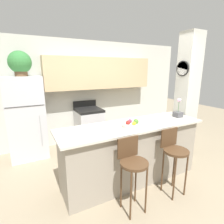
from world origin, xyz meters
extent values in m
plane|color=gray|center=(0.00, 0.00, 0.00)|extent=(14.00, 14.00, 0.00)
cube|color=silver|center=(0.00, 2.10, 1.27)|extent=(5.60, 0.06, 2.55)
cube|color=tan|center=(0.28, 1.91, 1.76)|extent=(2.74, 0.32, 0.76)
cube|color=white|center=(-0.12, 1.93, 1.58)|extent=(0.61, 0.28, 0.12)
cube|color=silver|center=(1.45, 0.21, 1.27)|extent=(0.36, 0.32, 2.55)
cylinder|color=black|center=(1.26, 0.21, 1.87)|extent=(0.02, 0.29, 0.29)
cylinder|color=white|center=(1.25, 0.21, 1.87)|extent=(0.01, 0.25, 0.25)
cube|color=gray|center=(0.00, 0.00, 0.48)|extent=(2.31, 0.60, 0.95)
cube|color=beige|center=(0.00, 0.00, 0.97)|extent=(2.43, 0.72, 0.03)
cube|color=silver|center=(-1.50, 1.72, 0.58)|extent=(0.72, 0.63, 1.17)
cube|color=silver|center=(-1.50, 1.72, 1.44)|extent=(0.72, 0.63, 0.55)
cube|color=#333333|center=(-1.50, 1.40, 1.17)|extent=(0.68, 0.01, 0.01)
cylinder|color=#B2B2B7|center=(-1.27, 1.40, 0.64)|extent=(0.02, 0.02, 0.64)
cube|color=silver|center=(-0.12, 1.74, 0.43)|extent=(0.60, 0.62, 0.85)
cube|color=black|center=(-0.12, 1.74, 0.88)|extent=(0.60, 0.62, 0.06)
cube|color=black|center=(-0.12, 2.03, 0.99)|extent=(0.60, 0.04, 0.16)
cube|color=black|center=(-0.12, 1.42, 0.47)|extent=(0.36, 0.01, 0.27)
cylinder|color=#4C331E|center=(-0.37, -0.59, 0.70)|extent=(0.36, 0.36, 0.03)
cube|color=#4C331E|center=(-0.37, -0.43, 0.85)|extent=(0.31, 0.02, 0.28)
cylinder|color=#4C331E|center=(-0.48, -0.71, 0.34)|extent=(0.02, 0.02, 0.68)
cylinder|color=#4C331E|center=(-0.25, -0.71, 0.34)|extent=(0.02, 0.02, 0.68)
cylinder|color=#4C331E|center=(-0.48, -0.47, 0.34)|extent=(0.02, 0.02, 0.68)
cylinder|color=#4C331E|center=(-0.25, -0.47, 0.34)|extent=(0.02, 0.02, 0.68)
cylinder|color=#4C331E|center=(0.37, -0.59, 0.70)|extent=(0.36, 0.36, 0.03)
cube|color=#4C331E|center=(0.37, -0.43, 0.85)|extent=(0.31, 0.02, 0.28)
cylinder|color=#4C331E|center=(0.25, -0.71, 0.34)|extent=(0.02, 0.02, 0.68)
cylinder|color=#4C331E|center=(0.48, -0.71, 0.34)|extent=(0.02, 0.02, 0.68)
cylinder|color=#4C331E|center=(0.25, -0.47, 0.34)|extent=(0.02, 0.02, 0.68)
cylinder|color=#4C331E|center=(0.48, -0.47, 0.34)|extent=(0.02, 0.02, 0.68)
cylinder|color=brown|center=(-1.50, 1.72, 1.77)|extent=(0.23, 0.23, 0.11)
sphere|color=#387F3D|center=(-1.50, 1.72, 1.99)|extent=(0.43, 0.43, 0.43)
cube|color=#4C4C51|center=(1.00, -0.01, 1.04)|extent=(0.14, 0.14, 0.10)
cylinder|color=#386633|center=(1.00, -0.01, 1.19)|extent=(0.01, 0.01, 0.20)
sphere|color=#E5B2D1|center=(1.00, -0.01, 1.31)|extent=(0.07, 0.07, 0.07)
cylinder|color=silver|center=(-0.08, -0.09, 1.01)|extent=(0.30, 0.30, 0.05)
sphere|color=#4C7F2D|center=(-0.01, -0.10, 1.07)|extent=(0.08, 0.08, 0.08)
sphere|color=#7A2D56|center=(-0.07, -0.02, 1.06)|extent=(0.07, 0.07, 0.07)
sphere|color=red|center=(-0.15, -0.08, 1.06)|extent=(0.07, 0.07, 0.07)
sphere|color=gold|center=(-0.09, -0.16, 1.06)|extent=(0.06, 0.06, 0.06)
camera|label=1|loc=(-1.53, -2.22, 1.85)|focal=28.00mm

